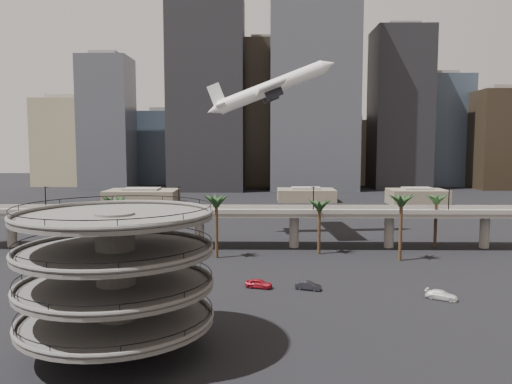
{
  "coord_description": "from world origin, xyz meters",
  "views": [
    {
      "loc": [
        3.67,
        -59.35,
        23.96
      ],
      "look_at": [
        2.51,
        28.0,
        15.53
      ],
      "focal_mm": 35.0,
      "sensor_mm": 36.0,
      "label": 1
    }
  ],
  "objects_px": {
    "airborne_jet": "(271,88)",
    "parking_ramp": "(116,269)",
    "car_b": "(308,286)",
    "car_c": "(441,295)",
    "overpass": "(247,216)",
    "car_a": "(259,283)"
  },
  "relations": [
    {
      "from": "airborne_jet",
      "to": "car_c",
      "type": "distance_m",
      "value": 70.66
    },
    {
      "from": "car_b",
      "to": "overpass",
      "type": "bearing_deg",
      "value": 36.51
    },
    {
      "from": "car_c",
      "to": "parking_ramp",
      "type": "bearing_deg",
      "value": 144.59
    },
    {
      "from": "airborne_jet",
      "to": "car_b",
      "type": "xyz_separation_m",
      "value": [
        5.49,
        -49.28,
        -37.47
      ]
    },
    {
      "from": "parking_ramp",
      "to": "car_b",
      "type": "xyz_separation_m",
      "value": [
        24.21,
        25.04,
        -9.14
      ]
    },
    {
      "from": "parking_ramp",
      "to": "overpass",
      "type": "relative_size",
      "value": 0.17
    },
    {
      "from": "car_b",
      "to": "car_c",
      "type": "distance_m",
      "value": 20.74
    },
    {
      "from": "overpass",
      "to": "car_b",
      "type": "bearing_deg",
      "value": -71.73
    },
    {
      "from": "car_a",
      "to": "car_c",
      "type": "xyz_separation_m",
      "value": [
        28.3,
        -5.77,
        -0.08
      ]
    },
    {
      "from": "overpass",
      "to": "car_c",
      "type": "xyz_separation_m",
      "value": [
        31.37,
        -38.82,
        -6.65
      ]
    },
    {
      "from": "airborne_jet",
      "to": "parking_ramp",
      "type": "bearing_deg",
      "value": -107.52
    },
    {
      "from": "car_a",
      "to": "car_c",
      "type": "height_order",
      "value": "car_a"
    },
    {
      "from": "airborne_jet",
      "to": "car_b",
      "type": "distance_m",
      "value": 62.15
    },
    {
      "from": "airborne_jet",
      "to": "car_a",
      "type": "bearing_deg",
      "value": -96.52
    },
    {
      "from": "car_c",
      "to": "car_a",
      "type": "bearing_deg",
      "value": 108.62
    },
    {
      "from": "car_b",
      "to": "car_c",
      "type": "relative_size",
      "value": 0.88
    },
    {
      "from": "overpass",
      "to": "airborne_jet",
      "type": "bearing_deg",
      "value": 69.52
    },
    {
      "from": "overpass",
      "to": "car_a",
      "type": "height_order",
      "value": "overpass"
    },
    {
      "from": "car_b",
      "to": "parking_ramp",
      "type": "bearing_deg",
      "value": 154.21
    },
    {
      "from": "overpass",
      "to": "parking_ramp",
      "type": "bearing_deg",
      "value": -102.43
    },
    {
      "from": "overpass",
      "to": "car_a",
      "type": "bearing_deg",
      "value": -84.7
    },
    {
      "from": "parking_ramp",
      "to": "overpass",
      "type": "xyz_separation_m",
      "value": [
        13.0,
        59.0,
        -2.5
      ]
    }
  ]
}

